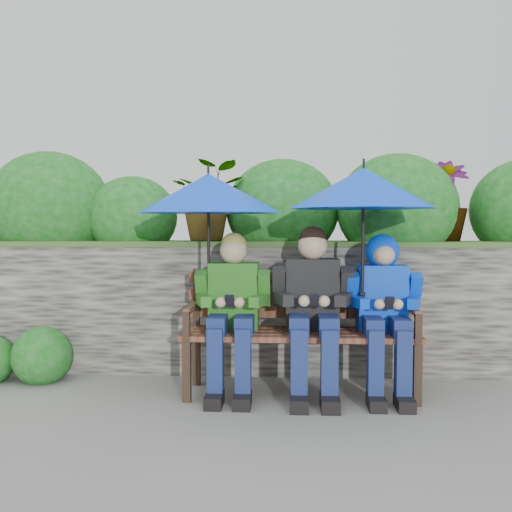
# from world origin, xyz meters

# --- Properties ---
(ground) EXTENTS (60.00, 60.00, 0.00)m
(ground) POSITION_xyz_m (0.00, 0.00, 0.00)
(ground) COLOR gray
(ground) RESTS_ON ground
(garden_backdrop) EXTENTS (8.00, 2.84, 1.80)m
(garden_backdrop) POSITION_xyz_m (0.02, 1.59, 0.61)
(garden_backdrop) COLOR #33312F
(garden_backdrop) RESTS_ON ground
(park_bench) EXTENTS (1.60, 0.47, 0.84)m
(park_bench) POSITION_xyz_m (0.30, 0.19, 0.48)
(park_bench) COLOR #312219
(park_bench) RESTS_ON ground
(boy_left) EXTENTS (0.51, 0.59, 1.11)m
(boy_left) POSITION_xyz_m (-0.16, 0.12, 0.61)
(boy_left) COLOR #30711D
(boy_left) RESTS_ON ground
(boy_middle) EXTENTS (0.55, 0.63, 1.15)m
(boy_middle) POSITION_xyz_m (0.38, 0.11, 0.63)
(boy_middle) COLOR black
(boy_middle) RESTS_ON ground
(boy_right) EXTENTS (0.50, 0.61, 1.09)m
(boy_right) POSITION_xyz_m (0.86, 0.13, 0.65)
(boy_right) COLOR #114EB4
(boy_right) RESTS_ON ground
(umbrella_left) EXTENTS (1.00, 1.00, 0.92)m
(umbrella_left) POSITION_xyz_m (-0.33, 0.17, 1.38)
(umbrella_left) COLOR #023EEE
(umbrella_left) RESTS_ON ground
(umbrella_right) EXTENTS (0.98, 0.98, 0.93)m
(umbrella_right) POSITION_xyz_m (0.71, 0.10, 1.40)
(umbrella_right) COLOR #023EEE
(umbrella_right) RESTS_ON ground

